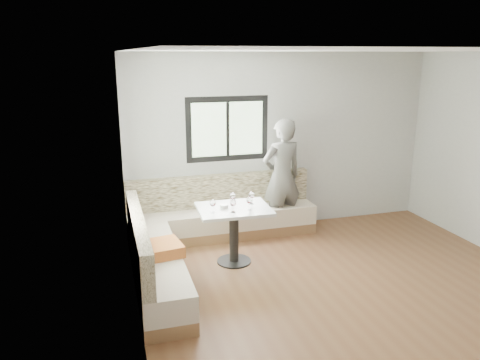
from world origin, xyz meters
The scene contains 10 objects.
room centered at (-0.08, 0.08, 1.41)m, with size 5.01×5.01×2.81m.
banquette centered at (-1.59, 1.62, 0.33)m, with size 2.90×2.80×0.95m.
table centered at (-1.14, 1.30, 0.59)m, with size 0.99×0.79×0.79m.
person centered at (-0.11, 2.19, 0.91)m, with size 0.66×0.44×1.82m, color #605E58.
olive_ramekin centered at (-1.26, 1.34, 0.81)m, with size 0.11×0.11×0.04m.
wine_glass_a centered at (-1.45, 1.18, 0.91)m, with size 0.08×0.08×0.18m.
wine_glass_b centered at (-1.20, 1.12, 0.91)m, with size 0.08×0.08×0.18m.
wine_glass_c centered at (-0.96, 1.16, 0.91)m, with size 0.08×0.08×0.18m.
wine_glass_d centered at (-1.12, 1.41, 0.91)m, with size 0.08×0.08×0.18m.
wine_glass_e centered at (-0.87, 1.38, 0.91)m, with size 0.08×0.08×0.18m.
Camera 1 is at (-2.74, -4.39, 2.77)m, focal length 35.00 mm.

